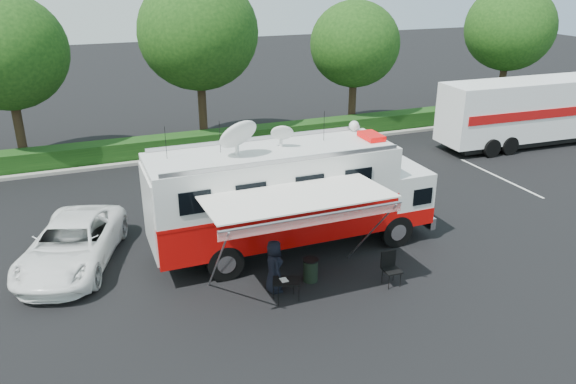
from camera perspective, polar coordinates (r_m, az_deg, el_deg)
name	(u,v)px	position (r m, az deg, el deg)	size (l,w,h in m)	color
ground_plane	(293,248)	(19.60, 0.54, -5.67)	(120.00, 120.00, 0.00)	black
back_border	(221,51)	(30.26, -6.80, 14.08)	(60.00, 6.14, 8.87)	#9E998E
stall_lines	(253,216)	(21.98, -3.60, -2.49)	(24.12, 5.50, 0.01)	silver
command_truck	(291,195)	(18.73, 0.32, -0.32)	(9.66, 2.66, 4.64)	black
awning	(299,201)	(15.68, 1.13, -0.94)	(5.27, 2.72, 3.18)	white
white_suv	(75,265)	(19.80, -20.82, -6.94)	(2.49, 5.40, 1.50)	white
person	(274,290)	(17.20, -1.40, -9.96)	(0.81, 0.53, 1.66)	black
folding_table	(286,282)	(16.43, -0.19, -9.11)	(0.93, 0.80, 0.66)	black
folding_chair	(390,265)	(17.52, 10.32, -7.30)	(0.51, 0.54, 1.06)	black
trash_bin	(311,270)	(17.51, 2.30, -7.91)	(0.49, 0.49, 0.74)	black
semi_trailer	(539,110)	(33.41, 24.14, 7.58)	(11.55, 2.84, 3.54)	white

